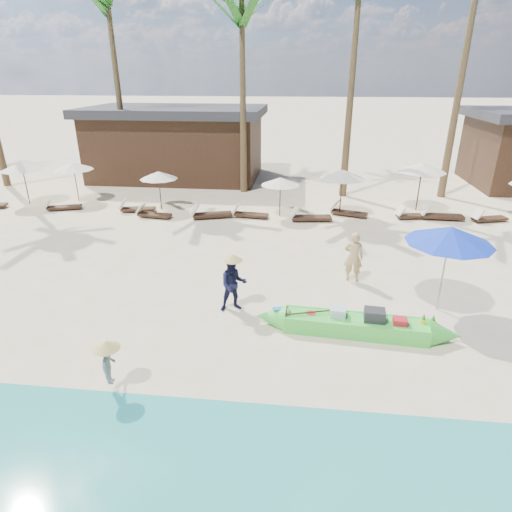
# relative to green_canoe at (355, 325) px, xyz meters

# --- Properties ---
(ground) EXTENTS (240.00, 240.00, 0.00)m
(ground) POSITION_rel_green_canoe_xyz_m (-1.45, -0.35, -0.25)
(ground) COLOR beige
(ground) RESTS_ON ground
(green_canoe) EXTENTS (5.77, 1.03, 0.73)m
(green_canoe) POSITION_rel_green_canoe_xyz_m (0.00, 0.00, 0.00)
(green_canoe) COLOR green
(green_canoe) RESTS_ON ground
(tourist) EXTENTS (0.68, 0.52, 1.66)m
(tourist) POSITION_rel_green_canoe_xyz_m (0.21, 3.08, 0.58)
(tourist) COLOR tan
(tourist) RESTS_ON ground
(vendor_green) EXTENTS (0.91, 0.80, 1.58)m
(vendor_green) POSITION_rel_green_canoe_xyz_m (-3.28, 0.84, 0.55)
(vendor_green) COLOR #121433
(vendor_green) RESTS_ON ground
(vendor_yellow) EXTENTS (0.42, 0.63, 0.91)m
(vendor_yellow) POSITION_rel_green_canoe_xyz_m (-5.32, -2.74, 0.39)
(vendor_yellow) COLOR gray
(vendor_yellow) RESTS_ON ground
(blue_umbrella) EXTENTS (2.31, 2.31, 2.48)m
(blue_umbrella) POSITION_rel_green_canoe_xyz_m (2.45, 1.51, 2.00)
(blue_umbrella) COLOR #99999E
(blue_umbrella) RESTS_ON ground
(resort_parasol_2) EXTENTS (2.07, 2.07, 2.13)m
(resort_parasol_2) POSITION_rel_green_canoe_xyz_m (-15.45, 10.28, 1.67)
(resort_parasol_2) COLOR #381F17
(resort_parasol_2) RESTS_ON ground
(resort_parasol_3) EXTENTS (1.97, 1.97, 2.03)m
(resort_parasol_3) POSITION_rel_green_canoe_xyz_m (-13.16, 11.02, 1.58)
(resort_parasol_3) COLOR #381F17
(resort_parasol_3) RESTS_ON ground
(lounger_3_left) EXTENTS (1.72, 1.00, 0.56)m
(lounger_3_left) POSITION_rel_green_canoe_xyz_m (-13.19, 9.39, -0.06)
(lounger_3_left) COLOR #381F17
(lounger_3_left) RESTS_ON ground
(lounger_3_right) EXTENTS (1.74, 0.74, 0.57)m
(lounger_3_right) POSITION_rel_green_canoe_xyz_m (-9.47, 9.49, -0.06)
(lounger_3_right) COLOR #381F17
(lounger_3_right) RESTS_ON ground
(resort_parasol_4) EXTENTS (1.81, 1.81, 1.87)m
(resort_parasol_4) POSITION_rel_green_canoe_xyz_m (-8.38, 10.08, 1.44)
(resort_parasol_4) COLOR #381F17
(resort_parasol_4) RESTS_ON ground
(lounger_4_left) EXTENTS (1.68, 0.72, 0.55)m
(lounger_4_left) POSITION_rel_green_canoe_xyz_m (-8.38, 8.73, -0.06)
(lounger_4_left) COLOR #381F17
(lounger_4_left) RESTS_ON ground
(lounger_4_right) EXTENTS (1.99, 1.14, 0.65)m
(lounger_4_right) POSITION_rel_green_canoe_xyz_m (-5.72, 8.92, -0.03)
(lounger_4_right) COLOR #381F17
(lounger_4_right) RESTS_ON ground
(resort_parasol_5) EXTENTS (1.78, 1.78, 1.83)m
(resort_parasol_5) POSITION_rel_green_canoe_xyz_m (-2.51, 9.59, 1.41)
(resort_parasol_5) COLOR #381F17
(resort_parasol_5) RESTS_ON ground
(lounger_5_left) EXTENTS (1.71, 0.71, 0.56)m
(lounger_5_left) POSITION_rel_green_canoe_xyz_m (-3.94, 9.24, -0.06)
(lounger_5_left) COLOR #381F17
(lounger_5_left) RESTS_ON ground
(resort_parasol_6) EXTENTS (2.11, 2.11, 2.17)m
(resort_parasol_6) POSITION_rel_green_canoe_xyz_m (0.29, 10.02, 1.71)
(resort_parasol_6) COLOR #381F17
(resort_parasol_6) RESTS_ON ground
(lounger_6_left) EXTENTS (1.93, 0.80, 0.63)m
(lounger_6_left) POSITION_rel_green_canoe_xyz_m (-1.17, 9.02, -0.03)
(lounger_6_left) COLOR #381F17
(lounger_6_left) RESTS_ON ground
(lounger_6_right) EXTENTS (1.80, 1.08, 0.58)m
(lounger_6_right) POSITION_rel_green_canoe_xyz_m (0.62, 10.03, -0.05)
(lounger_6_right) COLOR #381F17
(lounger_6_right) RESTS_ON ground
(resort_parasol_7) EXTENTS (2.27, 2.27, 2.34)m
(resort_parasol_7) POSITION_rel_green_canoe_xyz_m (4.08, 11.30, 1.86)
(resort_parasol_7) COLOR #381F17
(resort_parasol_7) RESTS_ON ground
(lounger_7_left) EXTENTS (1.70, 0.83, 0.55)m
(lounger_7_left) POSITION_rel_green_canoe_xyz_m (3.54, 9.89, -0.06)
(lounger_7_left) COLOR #381F17
(lounger_7_left) RESTS_ON ground
(lounger_7_right) EXTENTS (1.91, 0.65, 0.64)m
(lounger_7_right) POSITION_rel_green_canoe_xyz_m (4.80, 9.90, -0.03)
(lounger_7_right) COLOR #381F17
(lounger_7_right) RESTS_ON ground
(lounger_8_left) EXTENTS (1.72, 0.97, 0.56)m
(lounger_8_left) POSITION_rel_green_canoe_xyz_m (6.86, 9.81, -0.06)
(lounger_8_left) COLOR #381F17
(lounger_8_left) RESTS_ON ground
(palm_2) EXTENTS (2.08, 2.08, 11.33)m
(palm_2) POSITION_rel_green_canoe_xyz_m (-11.89, 14.73, 8.93)
(palm_2) COLOR brown
(palm_2) RESTS_ON ground
(palm_3) EXTENTS (2.08, 2.08, 10.52)m
(palm_3) POSITION_rel_green_canoe_xyz_m (-4.81, 13.93, 8.33)
(palm_3) COLOR brown
(palm_3) RESTS_ON ground
(pavilion_west) EXTENTS (10.80, 6.60, 4.30)m
(pavilion_west) POSITION_rel_green_canoe_xyz_m (-9.45, 17.15, 1.94)
(pavilion_west) COLOR #381F17
(pavilion_west) RESTS_ON ground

